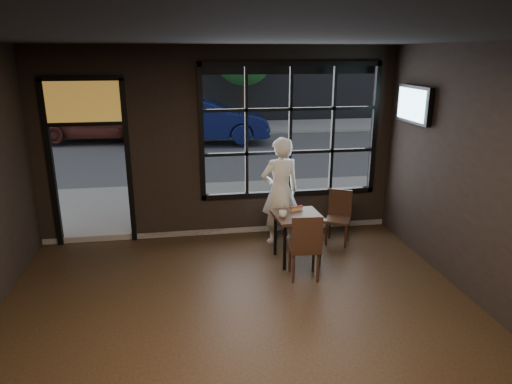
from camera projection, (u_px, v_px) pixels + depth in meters
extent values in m
cube|color=black|center=(252.00, 360.00, 4.77)|extent=(6.00, 7.00, 0.02)
cube|color=black|center=(251.00, 36.00, 3.82)|extent=(6.00, 7.00, 0.02)
cube|color=black|center=(290.00, 131.00, 7.72)|extent=(3.06, 0.12, 2.28)
cube|color=orange|center=(83.00, 101.00, 7.05)|extent=(1.20, 0.06, 0.70)
cube|color=#545456|center=(191.00, 106.00, 27.42)|extent=(60.00, 41.00, 0.04)
cube|color=black|center=(297.00, 238.00, 6.94)|extent=(0.73, 0.73, 0.75)
cube|color=black|center=(304.00, 245.00, 6.39)|extent=(0.46, 0.46, 0.98)
cube|color=black|center=(338.00, 218.00, 7.55)|extent=(0.52, 0.52, 0.89)
imported|color=white|center=(280.00, 191.00, 7.47)|extent=(0.72, 0.54, 1.80)
imported|color=silver|center=(283.00, 214.00, 6.71)|extent=(0.16, 0.16, 0.10)
cube|color=black|center=(414.00, 104.00, 7.00)|extent=(0.11, 0.97, 0.57)
imported|color=#0E1649|center=(203.00, 120.00, 15.69)|extent=(4.60, 1.88, 1.48)
imported|color=#5B251D|center=(95.00, 118.00, 16.07)|extent=(4.52, 2.11, 1.50)
cylinder|color=#332114|center=(124.00, 101.00, 18.49)|extent=(0.21, 0.21, 2.36)
sphere|color=#266F2C|center=(119.00, 52.00, 17.92)|extent=(2.57, 2.57, 2.57)
cylinder|color=#332114|center=(244.00, 101.00, 19.06)|extent=(0.21, 0.21, 2.26)
sphere|color=#27681B|center=(244.00, 55.00, 18.51)|extent=(2.47, 2.47, 2.47)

